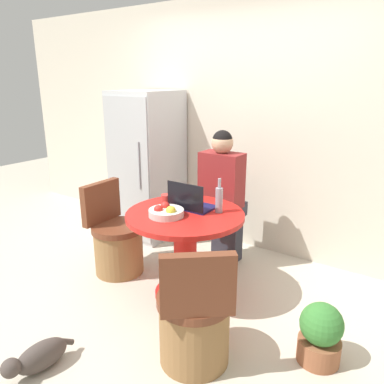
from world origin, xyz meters
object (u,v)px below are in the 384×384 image
Objects in this scene: refrigerator at (148,165)px; chair_near_right_corner at (195,324)px; laptop at (191,203)px; bottle at (219,199)px; dining_table at (185,243)px; chair_left_side at (117,243)px; potted_plant at (320,334)px; cat at (38,357)px; fruit_bowl at (166,212)px; person_seated at (223,193)px.

chair_near_right_corner is (1.66, -1.48, -0.55)m from refrigerator.
laptop is 1.23× the size of bottle.
chair_left_side is at bearing -178.62° from dining_table.
laptop is (1.14, -0.77, -0.03)m from refrigerator.
bottle is at bearing 162.31° from potted_plant.
refrigerator is at bearing -149.78° from cat.
potted_plant is (0.67, 0.47, -0.08)m from chair_near_right_corner.
bottle reaches higher than chair_left_side.
cat is (-0.25, -1.35, -0.71)m from laptop.
cat is (-0.78, -0.63, -0.19)m from chair_near_right_corner.
bottle is (0.23, 0.06, 0.06)m from laptop.
dining_table is (1.16, -0.87, -0.34)m from refrigerator.
dining_table is 3.46× the size of fruit_bowl.
bottle reaches higher than cat.
person_seated is at bearing -106.95° from chair_near_right_corner.
cat is 1.82m from potted_plant.
person_seated reaches higher than dining_table.
fruit_bowl is (-0.08, -0.15, 0.30)m from dining_table.
cat is at bearing -158.22° from chair_left_side.
cat is (-0.27, -1.24, -0.39)m from dining_table.
laptop is at bearing -93.50° from chair_near_right_corner.
laptop is at bearing -82.34° from chair_left_side.
cat is (-0.19, -1.10, -0.69)m from fruit_bowl.
person_seated is 0.61m from laptop.
chair_near_right_corner is 3.11× the size of fruit_bowl.
chair_near_right_corner is 1.43m from chair_left_side.
person_seated is 1.58m from potted_plant.
refrigerator is 1.49m from dining_table.
chair_left_side is (-1.30, 0.59, 0.00)m from chair_near_right_corner.
fruit_bowl is at bearing 76.03° from laptop.
bottle is at bearing 46.69° from fruit_bowl.
person_seated is at bearing 116.28° from bottle.
laptop is 1.25× the size of fruit_bowl.
chair_left_side is 2.06× the size of potted_plant.
person_seated is at bearing -87.05° from laptop.
fruit_bowl is (-0.03, -0.85, 0.06)m from person_seated.
fruit_bowl is at bearing -118.45° from dining_table.
dining_table is 2.29× the size of potted_plant.
fruit_bowl reaches higher than dining_table.
person_seated is at bearing -8.68° from refrigerator.
refrigerator is 2.41m from cat.
dining_table is 2.01× the size of cat.
person_seated is (1.11, -0.17, -0.10)m from refrigerator.
dining_table reaches higher than cat.
cat is (-0.22, -1.95, -0.64)m from person_seated.
bottle reaches higher than fruit_bowl.
chair_near_right_corner is 0.82m from potted_plant.
laptop is 0.73× the size of cat.
laptop is at bearing 168.54° from potted_plant.
cat is at bearing 83.55° from person_seated.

